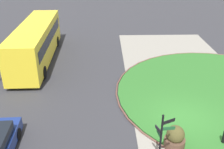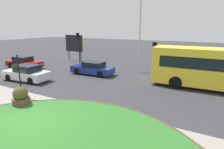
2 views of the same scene
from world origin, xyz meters
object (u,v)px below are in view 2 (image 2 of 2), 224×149
object	(u,v)px
lamppost_tall	(140,27)
billboard_left	(74,44)
signpost_directional	(19,73)
car_near_lane	(24,63)
traffic_light_near	(78,42)
traffic_light_far	(155,51)
car_trailing	(93,68)
car_far_lane	(27,73)
planter_near_signpost	(21,97)

from	to	relation	value
lamppost_tall	billboard_left	world-z (taller)	lamppost_tall
signpost_directional	car_near_lane	xyz separation A→B (m)	(-8.26, 6.48, -1.10)
signpost_directional	traffic_light_near	world-z (taller)	traffic_light_near
lamppost_tall	traffic_light_far	bearing A→B (deg)	-4.76
car_near_lane	traffic_light_near	bearing A→B (deg)	40.50
car_trailing	traffic_light_far	size ratio (longest dim) A/B	1.36
traffic_light_near	billboard_left	xyz separation A→B (m)	(-2.54, 2.23, -0.56)
car_far_lane	lamppost_tall	xyz separation A→B (m)	(7.72, 8.17, 4.14)
car_far_lane	car_trailing	bearing A→B (deg)	-134.95
signpost_directional	planter_near_signpost	distance (m)	2.10
traffic_light_near	billboard_left	size ratio (longest dim) A/B	1.11
car_near_lane	car_far_lane	bearing A→B (deg)	-39.47
traffic_light_far	planter_near_signpost	world-z (taller)	traffic_light_far
car_trailing	billboard_left	distance (m)	9.14
car_near_lane	billboard_left	size ratio (longest dim) A/B	1.24
signpost_directional	car_near_lane	size ratio (longest dim) A/B	0.66
traffic_light_near	lamppost_tall	distance (m)	8.37
car_near_lane	traffic_light_far	size ratio (longest dim) A/B	1.38
car_far_lane	car_trailing	size ratio (longest dim) A/B	1.00
traffic_light_near	lamppost_tall	world-z (taller)	lamppost_tall
traffic_light_far	lamppost_tall	world-z (taller)	lamppost_tall
signpost_directional	traffic_light_far	xyz separation A→B (m)	(6.25, 10.93, 0.70)
traffic_light_near	lamppost_tall	size ratio (longest dim) A/B	0.45
car_far_lane	lamppost_tall	world-z (taller)	lamppost_tall
car_trailing	traffic_light_near	distance (m)	6.06
signpost_directional	planter_near_signpost	world-z (taller)	signpost_directional
car_near_lane	planter_near_signpost	size ratio (longest dim) A/B	3.66
lamppost_tall	billboard_left	xyz separation A→B (m)	(-10.70, 2.25, -2.42)
signpost_directional	lamppost_tall	bearing A→B (deg)	67.72
signpost_directional	traffic_light_far	world-z (taller)	traffic_light_far
car_far_lane	signpost_directional	bearing A→B (deg)	132.48
car_far_lane	traffic_light_near	world-z (taller)	traffic_light_near
car_near_lane	car_trailing	size ratio (longest dim) A/B	1.01
signpost_directional	car_far_lane	bearing A→B (deg)	137.51
signpost_directional	car_far_lane	xyz separation A→B (m)	(-3.18, 2.91, -1.06)
car_far_lane	lamppost_tall	size ratio (longest dim) A/B	0.50
car_trailing	traffic_light_near	world-z (taller)	traffic_light_near
traffic_light_far	planter_near_signpost	xyz separation A→B (m)	(-4.86, -11.98, -1.87)
car_trailing	traffic_light_far	xyz separation A→B (m)	(5.43, 3.24, 1.80)
traffic_light_near	lamppost_tall	bearing A→B (deg)	-169.10
traffic_light_near	billboard_left	world-z (taller)	traffic_light_near
signpost_directional	traffic_light_far	distance (m)	12.62
car_trailing	planter_near_signpost	size ratio (longest dim) A/B	3.63
lamppost_tall	billboard_left	bearing A→B (deg)	168.13
car_near_lane	signpost_directional	bearing A→B (deg)	-42.51
lamppost_tall	traffic_light_near	bearing A→B (deg)	179.84
signpost_directional	car_far_lane	size ratio (longest dim) A/B	0.67
signpost_directional	traffic_light_near	bearing A→B (deg)	108.07
traffic_light_far	traffic_light_near	bearing A→B (deg)	-4.04
car_near_lane	lamppost_tall	size ratio (longest dim) A/B	0.50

